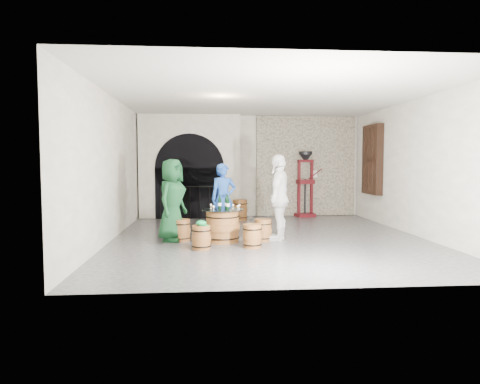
{
  "coord_description": "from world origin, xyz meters",
  "views": [
    {
      "loc": [
        -1.4,
        -9.62,
        1.73
      ],
      "look_at": [
        -0.63,
        0.04,
        1.05
      ],
      "focal_mm": 32.0,
      "sensor_mm": 36.0,
      "label": 1
    }
  ],
  "objects": [
    {
      "name": "side_barrel",
      "position": [
        -0.4,
        3.0,
        0.31
      ],
      "size": [
        0.46,
        0.46,
        0.62
      ],
      "rotation": [
        0.0,
        0.0,
        -0.41
      ],
      "color": "brown",
      "rests_on": "ground"
    },
    {
      "name": "ground",
      "position": [
        0.0,
        0.0,
        0.0
      ],
      "size": [
        8.0,
        8.0,
        0.0
      ],
      "primitive_type": "plane",
      "color": "#313134",
      "rests_on": "ground"
    },
    {
      "name": "tasting_glass_b",
      "position": [
        -0.68,
        -0.34,
        0.76
      ],
      "size": [
        0.05,
        0.05,
        0.1
      ],
      "primitive_type": null,
      "color": "#C37F26",
      "rests_on": "barrel_table"
    },
    {
      "name": "person_green",
      "position": [
        -2.15,
        -0.22,
        0.9
      ],
      "size": [
        0.88,
        1.04,
        1.8
      ],
      "primitive_type": "imported",
      "rotation": [
        0.0,
        0.0,
        1.15
      ],
      "color": "#10391C",
      "rests_on": "ground"
    },
    {
      "name": "barrel_stool_far",
      "position": [
        -1.0,
        0.47,
        0.24
      ],
      "size": [
        0.4,
        0.4,
        0.48
      ],
      "color": "brown",
      "rests_on": "ground"
    },
    {
      "name": "control_box",
      "position": [
        2.05,
        3.86,
        1.35
      ],
      "size": [
        0.18,
        0.1,
        0.22
      ],
      "primitive_type": "cube",
      "color": "silver",
      "rests_on": "wall_back"
    },
    {
      "name": "barrel_stool_right",
      "position": [
        -0.16,
        -0.39,
        0.24
      ],
      "size": [
        0.4,
        0.4,
        0.48
      ],
      "color": "brown",
      "rests_on": "ground"
    },
    {
      "name": "wine_bottle_center",
      "position": [
        -0.94,
        -0.51,
        0.84
      ],
      "size": [
        0.08,
        0.08,
        0.32
      ],
      "color": "black",
      "rests_on": "barrel_table"
    },
    {
      "name": "tasting_glass_f",
      "position": [
        -1.3,
        -0.28,
        0.76
      ],
      "size": [
        0.05,
        0.05,
        0.1
      ],
      "primitive_type": null,
      "color": "#C37F26",
      "rests_on": "barrel_table"
    },
    {
      "name": "arched_opening",
      "position": [
        -1.9,
        3.74,
        1.58
      ],
      "size": [
        3.1,
        0.6,
        3.19
      ],
      "color": "beige",
      "rests_on": "ground"
    },
    {
      "name": "wine_bottle_right",
      "position": [
        -0.96,
        -0.33,
        0.84
      ],
      "size": [
        0.08,
        0.08,
        0.32
      ],
      "color": "black",
      "rests_on": "barrel_table"
    },
    {
      "name": "wine_bottle_left",
      "position": [
        -1.11,
        -0.35,
        0.84
      ],
      "size": [
        0.08,
        0.08,
        0.32
      ],
      "color": "black",
      "rests_on": "barrel_table"
    },
    {
      "name": "tasting_glass_d",
      "position": [
        -0.81,
        -0.3,
        0.76
      ],
      "size": [
        0.05,
        0.05,
        0.1
      ],
      "primitive_type": null,
      "color": "#C37F26",
      "rests_on": "barrel_table"
    },
    {
      "name": "barrel_stool_left",
      "position": [
        -1.94,
        -0.26,
        0.24
      ],
      "size": [
        0.4,
        0.4,
        0.48
      ],
      "color": "brown",
      "rests_on": "ground"
    },
    {
      "name": "corking_press",
      "position": [
        1.72,
        3.64,
        1.2
      ],
      "size": [
        0.89,
        0.57,
        2.07
      ],
      "rotation": [
        0.0,
        0.0,
        0.21
      ],
      "color": "#4C0C13",
      "rests_on": "ground"
    },
    {
      "name": "barrel_stool_near_right",
      "position": [
        -0.48,
        -1.12,
        0.24
      ],
      "size": [
        0.4,
        0.4,
        0.48
      ],
      "color": "brown",
      "rests_on": "ground"
    },
    {
      "name": "barrel_stool_near_left",
      "position": [
        -1.5,
        -1.21,
        0.24
      ],
      "size": [
        0.4,
        0.4,
        0.48
      ],
      "color": "brown",
      "rests_on": "ground"
    },
    {
      "name": "wall_back",
      "position": [
        0.0,
        4.0,
        1.6
      ],
      "size": [
        8.0,
        0.0,
        8.0
      ],
      "primitive_type": "plane",
      "rotation": [
        1.57,
        0.0,
        0.0
      ],
      "color": "beige",
      "rests_on": "ground"
    },
    {
      "name": "tasting_glass_c",
      "position": [
        -1.3,
        -0.22,
        0.76
      ],
      "size": [
        0.05,
        0.05,
        0.1
      ],
      "primitive_type": null,
      "color": "#C37F26",
      "rests_on": "barrel_table"
    },
    {
      "name": "green_cap",
      "position": [
        -1.5,
        -1.21,
        0.52
      ],
      "size": [
        0.25,
        0.2,
        0.11
      ],
      "color": "#0C843C",
      "rests_on": "barrel_stool_near_left"
    },
    {
      "name": "wall_front",
      "position": [
        0.0,
        -4.0,
        1.6
      ],
      "size": [
        8.0,
        0.0,
        8.0
      ],
      "primitive_type": "plane",
      "rotation": [
        -1.57,
        0.0,
        0.0
      ],
      "color": "beige",
      "rests_on": "ground"
    },
    {
      "name": "barrel_table",
      "position": [
        -1.06,
        -0.43,
        0.35
      ],
      "size": [
        0.92,
        0.92,
        0.71
      ],
      "color": "brown",
      "rests_on": "ground"
    },
    {
      "name": "shuttered_window",
      "position": [
        3.38,
        2.4,
        1.8
      ],
      "size": [
        0.23,
        1.1,
        2.0
      ],
      "color": "black",
      "rests_on": "wall_right"
    },
    {
      "name": "person_white",
      "position": [
        0.19,
        -0.37,
        0.95
      ],
      "size": [
        0.85,
        1.2,
        1.9
      ],
      "primitive_type": "imported",
      "rotation": [
        0.0,
        0.0,
        -1.96
      ],
      "color": "silver",
      "rests_on": "ground"
    },
    {
      "name": "tasting_glass_a",
      "position": [
        -1.25,
        -0.59,
        0.76
      ],
      "size": [
        0.05,
        0.05,
        0.1
      ],
      "primitive_type": null,
      "color": "#C37F26",
      "rests_on": "barrel_table"
    },
    {
      "name": "ceiling",
      "position": [
        0.0,
        0.0,
        3.2
      ],
      "size": [
        8.0,
        8.0,
        0.0
      ],
      "primitive_type": "plane",
      "rotation": [
        3.14,
        0.0,
        0.0
      ],
      "color": "beige",
      "rests_on": "wall_back"
    },
    {
      "name": "wall_right",
      "position": [
        3.5,
        0.0,
        1.6
      ],
      "size": [
        0.0,
        8.0,
        8.0
      ],
      "primitive_type": "plane",
      "rotation": [
        1.57,
        0.0,
        -1.57
      ],
      "color": "beige",
      "rests_on": "ground"
    },
    {
      "name": "person_blue",
      "position": [
        -0.99,
        0.63,
        0.85
      ],
      "size": [
        0.69,
        0.52,
        1.7
      ],
      "primitive_type": "imported",
      "rotation": [
        0.0,
        0.0,
        0.2
      ],
      "color": "#1B4195",
      "rests_on": "ground"
    },
    {
      "name": "stone_facing_panel",
      "position": [
        1.8,
        3.94,
        1.6
      ],
      "size": [
        3.2,
        0.12,
        3.18
      ],
      "primitive_type": "cube",
      "color": "gray",
      "rests_on": "ground"
    },
    {
      "name": "tasting_glass_e",
      "position": [
        -0.73,
        -0.59,
        0.76
      ],
      "size": [
        0.05,
        0.05,
        0.1
      ],
      "primitive_type": null,
      "color": "#C37F26",
      "rests_on": "barrel_table"
    },
    {
      "name": "wall_left",
      "position": [
        -3.5,
        0.0,
        1.6
      ],
      "size": [
        0.0,
        8.0,
        8.0
      ],
      "primitive_type": "plane",
      "rotation": [
        1.57,
        0.0,
        1.57
      ],
      "color": "beige",
      "rests_on": "ground"
    }
  ]
}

